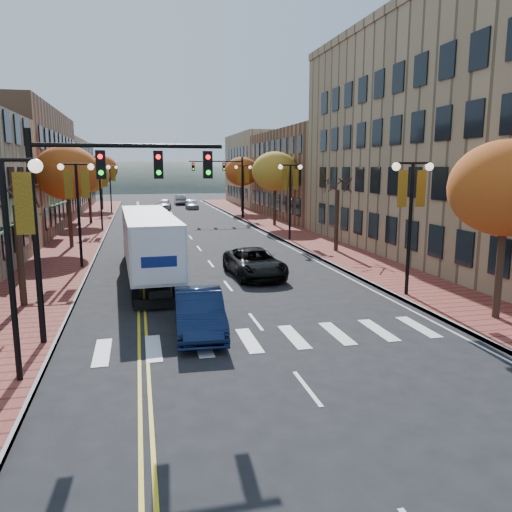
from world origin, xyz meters
TOP-DOWN VIEW (x-y plane):
  - ground at (0.00, 0.00)m, footprint 200.00×200.00m
  - sidewalk_left at (-9.00, 32.50)m, footprint 4.00×85.00m
  - sidewalk_right at (9.00, 32.50)m, footprint 4.00×85.00m
  - building_left_far at (-17.00, 61.00)m, footprint 12.00×26.00m
  - building_right_near at (18.50, 16.00)m, footprint 15.00×28.00m
  - building_right_mid at (18.50, 42.00)m, footprint 15.00×24.00m
  - building_right_far at (18.50, 64.00)m, footprint 15.00×20.00m
  - tree_left_a at (-9.00, 8.00)m, footprint 0.28×0.28m
  - tree_left_b at (-9.00, 24.00)m, footprint 4.48×4.48m
  - tree_left_c at (-9.00, 40.00)m, footprint 4.16×4.16m
  - tree_left_d at (-9.00, 58.00)m, footprint 4.61×4.61m
  - tree_right_a at (9.00, 2.00)m, footprint 4.16×4.16m
  - tree_right_b at (9.00, 18.00)m, footprint 0.28×0.28m
  - tree_right_c at (9.00, 34.00)m, footprint 4.48×4.48m
  - tree_right_d at (9.00, 50.00)m, footprint 4.35×4.35m
  - lamp_left_a at (-7.50, 0.00)m, footprint 1.96×0.36m
  - lamp_left_b at (-7.50, 16.00)m, footprint 1.96×0.36m
  - lamp_left_c at (-7.50, 34.00)m, footprint 1.96×0.36m
  - lamp_left_d at (-7.50, 52.00)m, footprint 1.96×0.36m
  - lamp_right_a at (7.50, 6.00)m, footprint 1.96×0.36m
  - lamp_right_b at (7.50, 24.00)m, footprint 1.96×0.36m
  - lamp_right_c at (7.50, 42.00)m, footprint 1.96×0.36m
  - traffic_mast_near at (-5.48, 3.00)m, footprint 6.10×0.35m
  - traffic_mast_far at (5.48, 42.00)m, footprint 6.10×0.34m
  - semi_truck at (-3.80, 12.91)m, footprint 2.90×14.20m
  - navy_sedan at (-2.26, 3.14)m, footprint 1.88×4.79m
  - black_suv at (1.77, 11.81)m, footprint 2.78×5.56m
  - car_far_white at (-0.65, 56.98)m, footprint 2.34×4.64m
  - car_far_silver at (3.24, 57.34)m, footprint 1.78×4.24m
  - car_far_oncoming at (2.38, 66.82)m, footprint 1.66×4.76m

SIDE VIEW (x-z plane):
  - ground at x=0.00m, z-range 0.00..0.00m
  - sidewalk_left at x=-9.00m, z-range 0.00..0.15m
  - sidewalk_right at x=9.00m, z-range 0.00..0.15m
  - car_far_silver at x=3.24m, z-range 0.00..1.22m
  - black_suv at x=1.77m, z-range 0.00..1.51m
  - car_far_white at x=-0.65m, z-range 0.00..1.52m
  - navy_sedan at x=-2.26m, z-range 0.00..1.55m
  - car_far_oncoming at x=2.38m, z-range 0.00..1.57m
  - semi_truck at x=-3.80m, z-range 0.30..3.83m
  - tree_left_a at x=-9.00m, z-range 0.15..4.35m
  - tree_right_b at x=9.00m, z-range 0.15..4.35m
  - lamp_left_a at x=-7.50m, z-range 1.27..7.32m
  - lamp_left_b at x=-7.50m, z-range 1.27..7.32m
  - lamp_left_c at x=-7.50m, z-range 1.27..7.32m
  - lamp_left_d at x=-7.50m, z-range 1.27..7.32m
  - lamp_right_a at x=7.50m, z-range 1.27..7.32m
  - lamp_right_b at x=7.50m, z-range 1.27..7.32m
  - lamp_right_c at x=7.50m, z-range 1.27..7.32m
  - building_left_far at x=-17.00m, z-range 0.00..9.50m
  - traffic_mast_near at x=-5.48m, z-range 1.42..8.42m
  - traffic_mast_far at x=5.48m, z-range 1.42..8.42m
  - building_right_mid at x=18.50m, z-range 0.00..10.00m
  - tree_left_c at x=-9.00m, z-range 1.71..8.40m
  - tree_right_a at x=9.00m, z-range 1.71..8.40m
  - tree_right_d at x=9.00m, z-range 1.79..8.79m
  - tree_left_b at x=-9.00m, z-range 1.84..9.05m
  - tree_right_c at x=9.00m, z-range 1.84..9.05m
  - building_right_far at x=18.50m, z-range 0.00..11.00m
  - tree_left_d at x=-9.00m, z-range 1.89..9.31m
  - building_right_near at x=18.50m, z-range 0.00..15.00m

